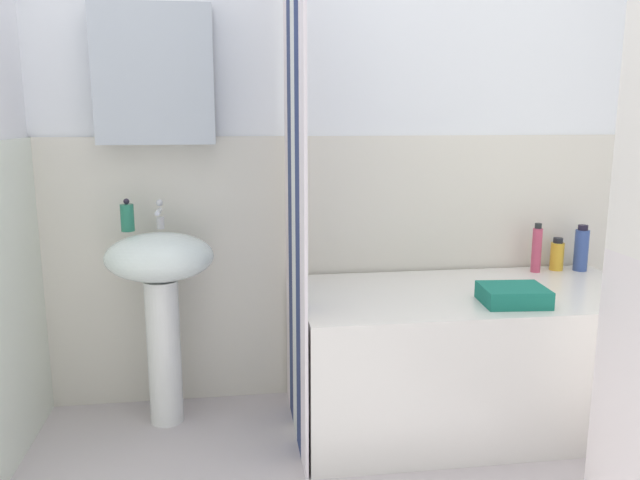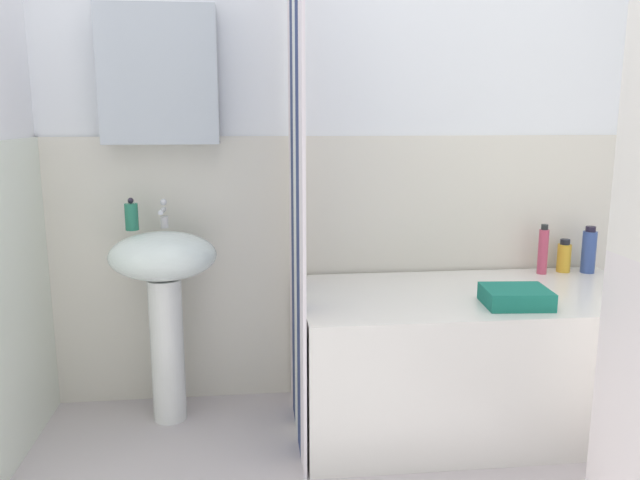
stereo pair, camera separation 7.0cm
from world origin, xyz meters
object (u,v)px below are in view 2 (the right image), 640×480
object	(u,v)px
bathtub	(473,358)
conditioner_bottle	(589,251)
lotion_bottle	(564,257)
sink	(164,284)
soap_dispenser	(132,216)
towel_folded	(516,297)
body_wash_bottle	(543,250)

from	to	relation	value
bathtub	conditioner_bottle	size ratio (longest dim) A/B	6.71
bathtub	lotion_bottle	size ratio (longest dim) A/B	9.46
sink	soap_dispenser	world-z (taller)	soap_dispenser
bathtub	towel_folded	xyz separation A→B (m)	(0.08, -0.19, 0.32)
bathtub	lotion_bottle	xyz separation A→B (m)	(0.52, 0.29, 0.36)
bathtub	towel_folded	bearing A→B (deg)	-66.68
sink	body_wash_bottle	bearing A→B (deg)	3.21
sink	conditioner_bottle	distance (m)	1.91
bathtub	body_wash_bottle	bearing A→B (deg)	33.38
bathtub	body_wash_bottle	size ratio (longest dim) A/B	6.34
conditioner_bottle	lotion_bottle	bearing A→B (deg)	165.87
sink	body_wash_bottle	size ratio (longest dim) A/B	3.59
bathtub	towel_folded	size ratio (longest dim) A/B	5.99
sink	bathtub	distance (m)	1.33
sink	soap_dispenser	bearing A→B (deg)	153.85
soap_dispenser	bathtub	distance (m)	1.54
lotion_bottle	body_wash_bottle	bearing A→B (deg)	-168.81
sink	soap_dispenser	xyz separation A→B (m)	(-0.13, 0.06, 0.28)
soap_dispenser	conditioner_bottle	world-z (taller)	soap_dispenser
soap_dispenser	bathtub	xyz separation A→B (m)	(1.41, -0.24, -0.59)
sink	lotion_bottle	bearing A→B (deg)	3.73
sink	conditioner_bottle	xyz separation A→B (m)	(1.91, 0.09, 0.08)
soap_dispenser	bathtub	size ratio (longest dim) A/B	0.09
soap_dispenser	conditioner_bottle	distance (m)	2.04
lotion_bottle	sink	bearing A→B (deg)	-176.27
towel_folded	bathtub	bearing A→B (deg)	113.32
sink	lotion_bottle	size ratio (longest dim) A/B	5.35
lotion_bottle	soap_dispenser	bearing A→B (deg)	-178.36
sink	bathtub	bearing A→B (deg)	-7.69
body_wash_bottle	towel_folded	size ratio (longest dim) A/B	0.95
conditioner_bottle	towel_folded	bearing A→B (deg)	-139.85
soap_dispenser	conditioner_bottle	xyz separation A→B (m)	(2.03, 0.03, -0.20)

